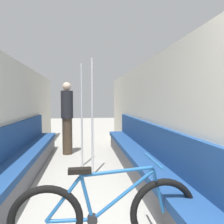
{
  "coord_description": "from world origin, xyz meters",
  "views": [
    {
      "loc": [
        0.03,
        -0.52,
        1.35
      ],
      "look_at": [
        0.35,
        1.76,
        1.22
      ],
      "focal_mm": 32.0,
      "sensor_mm": 36.0,
      "label": 1
    }
  ],
  "objects_px": {
    "grab_pole_far": "(92,119)",
    "passenger_standing": "(67,117)",
    "bench_seat_row_left": "(21,163)",
    "bicycle": "(107,214)",
    "grab_pole_near": "(82,117)",
    "bench_seat_row_right": "(139,158)"
  },
  "relations": [
    {
      "from": "bicycle",
      "to": "passenger_standing",
      "type": "xyz_separation_m",
      "value": [
        -0.61,
        3.38,
        0.6
      ]
    },
    {
      "from": "bench_seat_row_left",
      "to": "bench_seat_row_right",
      "type": "xyz_separation_m",
      "value": [
        2.06,
        0.0,
        0.0
      ]
    },
    {
      "from": "bicycle",
      "to": "grab_pole_near",
      "type": "relative_size",
      "value": 0.81
    },
    {
      "from": "bench_seat_row_right",
      "to": "grab_pole_near",
      "type": "height_order",
      "value": "grab_pole_near"
    },
    {
      "from": "bicycle",
      "to": "passenger_standing",
      "type": "bearing_deg",
      "value": 108.18
    },
    {
      "from": "bench_seat_row_left",
      "to": "grab_pole_near",
      "type": "height_order",
      "value": "grab_pole_near"
    },
    {
      "from": "bench_seat_row_right",
      "to": "grab_pole_far",
      "type": "relative_size",
      "value": 2.21
    },
    {
      "from": "grab_pole_far",
      "to": "passenger_standing",
      "type": "bearing_deg",
      "value": 110.01
    },
    {
      "from": "bench_seat_row_right",
      "to": "grab_pole_far",
      "type": "bearing_deg",
      "value": 175.8
    },
    {
      "from": "grab_pole_far",
      "to": "bench_seat_row_right",
      "type": "bearing_deg",
      "value": -4.2
    },
    {
      "from": "bench_seat_row_left",
      "to": "passenger_standing",
      "type": "xyz_separation_m",
      "value": [
        0.64,
        1.61,
        0.63
      ]
    },
    {
      "from": "grab_pole_far",
      "to": "grab_pole_near",
      "type": "bearing_deg",
      "value": 109.2
    },
    {
      "from": "grab_pole_near",
      "to": "passenger_standing",
      "type": "height_order",
      "value": "grab_pole_near"
    },
    {
      "from": "grab_pole_near",
      "to": "passenger_standing",
      "type": "bearing_deg",
      "value": 110.44
    },
    {
      "from": "bench_seat_row_right",
      "to": "bicycle",
      "type": "distance_m",
      "value": 1.95
    },
    {
      "from": "bench_seat_row_left",
      "to": "bicycle",
      "type": "distance_m",
      "value": 2.17
    },
    {
      "from": "bicycle",
      "to": "grab_pole_near",
      "type": "bearing_deg",
      "value": 103.64
    },
    {
      "from": "grab_pole_far",
      "to": "passenger_standing",
      "type": "distance_m",
      "value": 1.65
    },
    {
      "from": "bench_seat_row_left",
      "to": "grab_pole_near",
      "type": "bearing_deg",
      "value": 31.08
    },
    {
      "from": "bicycle",
      "to": "bench_seat_row_right",
      "type": "bearing_deg",
      "value": 73.47
    },
    {
      "from": "bench_seat_row_left",
      "to": "passenger_standing",
      "type": "bearing_deg",
      "value": 68.39
    },
    {
      "from": "grab_pole_near",
      "to": "grab_pole_far",
      "type": "distance_m",
      "value": 0.58
    }
  ]
}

